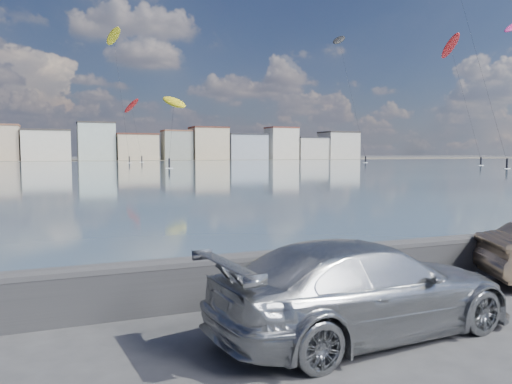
{
  "coord_description": "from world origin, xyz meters",
  "views": [
    {
      "loc": [
        -3.35,
        -6.79,
        3.14
      ],
      "look_at": [
        1.0,
        4.0,
        2.2
      ],
      "focal_mm": 35.0,
      "sensor_mm": 36.0,
      "label": 1
    }
  ],
  "objects": [
    {
      "name": "ground",
      "position": [
        0.0,
        0.0,
        0.0
      ],
      "size": [
        700.0,
        700.0,
        0.0
      ],
      "primitive_type": "plane",
      "color": "#333335",
      "rests_on": "ground"
    },
    {
      "name": "bay_water",
      "position": [
        0.0,
        91.5,
        0.01
      ],
      "size": [
        500.0,
        177.0,
        0.0
      ],
      "primitive_type": "cube",
      "color": "#404D64",
      "rests_on": "ground"
    },
    {
      "name": "far_shore_strip",
      "position": [
        0.0,
        200.0,
        0.01
      ],
      "size": [
        500.0,
        60.0,
        0.0
      ],
      "primitive_type": "cube",
      "color": "#4C473D",
      "rests_on": "ground"
    },
    {
      "name": "seawall",
      "position": [
        0.0,
        2.7,
        0.58
      ],
      "size": [
        400.0,
        0.36,
        1.08
      ],
      "color": "#28282B",
      "rests_on": "ground"
    },
    {
      "name": "far_buildings",
      "position": [
        1.31,
        186.0,
        6.03
      ],
      "size": [
        240.79,
        13.26,
        14.6
      ],
      "color": "beige",
      "rests_on": "ground"
    },
    {
      "name": "car_silver",
      "position": [
        1.51,
        0.31,
        0.81
      ],
      "size": [
        5.77,
        2.79,
        1.62
      ],
      "primitive_type": "imported",
      "rotation": [
        0.0,
        0.0,
        1.67
      ],
      "color": "#A2A5A8",
      "rests_on": "ground"
    },
    {
      "name": "kitesurfer_3",
      "position": [
        78.1,
        127.27,
        36.69
      ],
      "size": [
        8.49,
        15.9,
        39.94
      ],
      "color": "black",
      "rests_on": "ground"
    },
    {
      "name": "kitesurfer_9",
      "position": [
        19.31,
        153.22,
        17.16
      ],
      "size": [
        5.27,
        11.05,
        19.85
      ],
      "color": "red",
      "rests_on": "ground"
    },
    {
      "name": "kitesurfer_11",
      "position": [
        20.59,
        99.54,
        13.66
      ],
      "size": [
        6.84,
        17.16,
        16.13
      ],
      "color": "yellow",
      "rests_on": "ground"
    },
    {
      "name": "kitesurfer_13",
      "position": [
        13.75,
        148.0,
        36.78
      ],
      "size": [
        5.69,
        14.85,
        39.59
      ],
      "color": "yellow",
      "rests_on": "ground"
    },
    {
      "name": "kitesurfer_18",
      "position": [
        84.79,
        87.97,
        28.0
      ],
      "size": [
        7.61,
        12.07,
        31.06
      ],
      "color": "red",
      "rests_on": "ground"
    }
  ]
}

